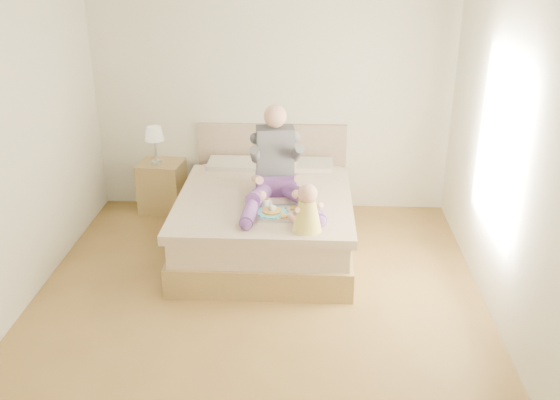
{
  "coord_description": "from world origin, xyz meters",
  "views": [
    {
      "loc": [
        0.43,
        -4.72,
        2.99
      ],
      "look_at": [
        0.17,
        0.6,
        0.7
      ],
      "focal_mm": 40.0,
      "sensor_mm": 36.0,
      "label": 1
    }
  ],
  "objects_px": {
    "nightstand": "(162,186)",
    "tray": "(282,211)",
    "bed": "(266,215)",
    "adult": "(277,171)",
    "baby": "(307,211)"
  },
  "relations": [
    {
      "from": "adult",
      "to": "nightstand",
      "type": "bearing_deg",
      "value": 136.69
    },
    {
      "from": "tray",
      "to": "nightstand",
      "type": "bearing_deg",
      "value": 131.83
    },
    {
      "from": "nightstand",
      "to": "tray",
      "type": "relative_size",
      "value": 1.22
    },
    {
      "from": "bed",
      "to": "baby",
      "type": "bearing_deg",
      "value": -65.4
    },
    {
      "from": "baby",
      "to": "adult",
      "type": "bearing_deg",
      "value": 84.22
    },
    {
      "from": "bed",
      "to": "nightstand",
      "type": "distance_m",
      "value": 1.49
    },
    {
      "from": "tray",
      "to": "baby",
      "type": "xyz_separation_m",
      "value": [
        0.23,
        -0.31,
        0.14
      ]
    },
    {
      "from": "nightstand",
      "to": "tray",
      "type": "bearing_deg",
      "value": -37.93
    },
    {
      "from": "adult",
      "to": "baby",
      "type": "relative_size",
      "value": 2.66
    },
    {
      "from": "bed",
      "to": "adult",
      "type": "xyz_separation_m",
      "value": [
        0.12,
        -0.2,
        0.56
      ]
    },
    {
      "from": "nightstand",
      "to": "adult",
      "type": "distance_m",
      "value": 1.8
    },
    {
      "from": "bed",
      "to": "tray",
      "type": "xyz_separation_m",
      "value": [
        0.19,
        -0.6,
        0.32
      ]
    },
    {
      "from": "nightstand",
      "to": "baby",
      "type": "xyz_separation_m",
      "value": [
        1.68,
        -1.71,
        0.49
      ]
    },
    {
      "from": "tray",
      "to": "bed",
      "type": "bearing_deg",
      "value": 103.18
    },
    {
      "from": "nightstand",
      "to": "adult",
      "type": "height_order",
      "value": "adult"
    }
  ]
}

